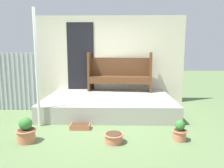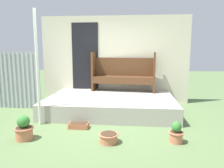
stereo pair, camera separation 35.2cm
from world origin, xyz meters
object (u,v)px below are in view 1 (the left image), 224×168
at_px(support_post, 37,69).
at_px(flower_pot_right, 180,132).
at_px(planter_box_rect, 80,126).
at_px(flower_pot_left, 26,131).
at_px(bench, 120,72).
at_px(flower_pot_middle, 114,137).

bearing_deg(support_post, flower_pot_right, -13.80).
bearing_deg(flower_pot_right, support_post, 166.20).
distance_m(flower_pot_right, planter_box_rect, 1.96).
distance_m(flower_pot_left, planter_box_rect, 1.08).
bearing_deg(flower_pot_left, bench, 59.05).
bearing_deg(bench, support_post, -125.68).
distance_m(flower_pot_left, flower_pot_middle, 1.55).
bearing_deg(bench, planter_box_rect, -105.86).
distance_m(support_post, bench, 2.64).
relative_size(bench, flower_pot_middle, 5.39).
bearing_deg(bench, flower_pot_middle, -87.28).
bearing_deg(flower_pot_left, support_post, 93.72).
height_order(flower_pot_left, flower_pot_middle, flower_pot_left).
height_order(bench, flower_pot_right, bench).
xyz_separation_m(support_post, planter_box_rect, (0.90, -0.15, -1.17)).
xyz_separation_m(support_post, flower_pot_middle, (1.59, -0.80, -1.13)).
distance_m(bench, flower_pot_middle, 2.91).
distance_m(flower_pot_middle, planter_box_rect, 0.95).
bearing_deg(flower_pot_right, bench, 111.53).
bearing_deg(planter_box_rect, flower_pot_left, -142.11).
xyz_separation_m(bench, flower_pot_right, (1.05, -2.66, -0.79)).
distance_m(bench, flower_pot_left, 3.34).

